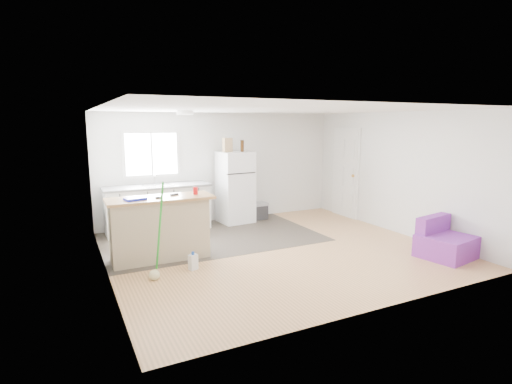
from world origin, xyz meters
TOP-DOWN VIEW (x-y plane):
  - room at (0.00, 0.00)m, footprint 5.51×5.01m
  - vinyl_zone at (-0.73, 1.25)m, footprint 4.05×2.50m
  - window at (-1.55, 2.49)m, footprint 1.18×0.06m
  - interior_door at (2.72, 1.55)m, footprint 0.11×0.92m
  - ceiling_fixture at (-1.20, 1.20)m, footprint 0.30×0.30m
  - kitchen_cabinets at (-1.53, 2.17)m, footprint 2.11×0.66m
  - peninsula at (-1.90, 0.42)m, footprint 1.67×0.66m
  - refrigerator at (0.18, 2.16)m, footprint 0.74×0.71m
  - cooler at (0.68, 2.18)m, footprint 0.52×0.36m
  - purple_seat at (2.31, -1.53)m, footprint 0.90×0.86m
  - cleaner_jug at (-1.58, -0.28)m, footprint 0.15×0.13m
  - mop at (-2.15, -0.37)m, footprint 0.26×0.39m
  - red_cup at (-1.29, 0.42)m, footprint 0.09×0.09m
  - blue_tray at (-2.27, 0.36)m, footprint 0.34×0.27m
  - tool_a at (-1.63, 0.49)m, footprint 0.15×0.10m
  - tool_b at (-1.92, 0.33)m, footprint 0.11×0.06m
  - cardboard_box at (-0.00, 2.14)m, footprint 0.21×0.13m
  - bottle_left at (0.30, 2.04)m, footprint 0.08×0.08m
  - bottle_right at (0.35, 2.17)m, footprint 0.08×0.08m

SIDE VIEW (x-z plane):
  - vinyl_zone at x=-0.73m, z-range 0.00..0.00m
  - cleaner_jug at x=-1.58m, z-range -0.02..0.26m
  - cooler at x=0.68m, z-range 0.00..0.39m
  - mop at x=-2.15m, z-range -0.47..0.93m
  - purple_seat at x=2.31m, z-range -0.09..0.56m
  - kitchen_cabinets at x=-1.53m, z-range -0.13..1.09m
  - peninsula at x=-1.90m, z-range 0.01..1.03m
  - refrigerator at x=0.18m, z-range 0.00..1.56m
  - interior_door at x=2.72m, z-range -0.03..2.07m
  - tool_b at x=-1.92m, z-range 1.02..1.05m
  - tool_a at x=-1.63m, z-range 1.02..1.05m
  - blue_tray at x=-2.27m, z-range 1.02..1.06m
  - red_cup at x=-1.29m, z-range 1.02..1.14m
  - room at x=0.00m, z-range -0.01..2.41m
  - window at x=-1.55m, z-range 1.06..2.04m
  - bottle_left at x=0.30m, z-range 1.56..1.81m
  - bottle_right at x=0.35m, z-range 1.56..1.81m
  - cardboard_box at x=0.00m, z-range 1.56..1.86m
  - ceiling_fixture at x=-1.20m, z-range 2.32..2.40m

